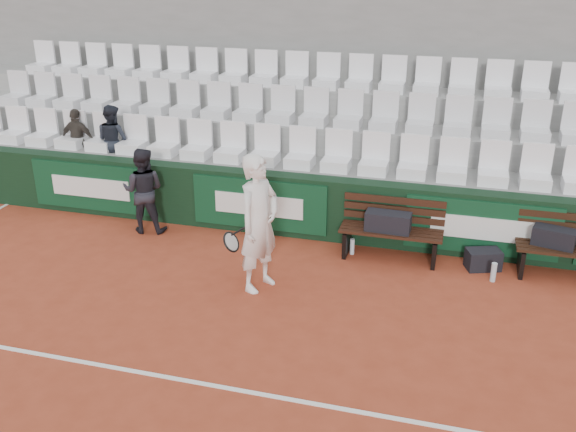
% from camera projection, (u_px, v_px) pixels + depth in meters
% --- Properties ---
extents(ground, '(80.00, 80.00, 0.00)m').
position_uv_depth(ground, '(168.00, 378.00, 6.91)').
color(ground, '#A13D24').
rests_on(ground, ground).
extents(court_baseline, '(18.00, 0.06, 0.01)m').
position_uv_depth(court_baseline, '(168.00, 377.00, 6.91)').
color(court_baseline, white).
rests_on(court_baseline, ground).
extents(back_barrier, '(18.00, 0.34, 1.00)m').
position_uv_depth(back_barrier, '(278.00, 204.00, 10.25)').
color(back_barrier, black).
rests_on(back_barrier, ground).
extents(grandstand_tier_front, '(18.00, 0.95, 1.00)m').
position_uv_depth(grandstand_tier_front, '(285.00, 190.00, 10.83)').
color(grandstand_tier_front, gray).
rests_on(grandstand_tier_front, ground).
extents(grandstand_tier_mid, '(18.00, 0.95, 1.45)m').
position_uv_depth(grandstand_tier_mid, '(299.00, 161.00, 11.59)').
color(grandstand_tier_mid, gray).
rests_on(grandstand_tier_mid, ground).
extents(grandstand_tier_back, '(18.00, 0.95, 1.90)m').
position_uv_depth(grandstand_tier_back, '(312.00, 135.00, 12.34)').
color(grandstand_tier_back, '#969794').
rests_on(grandstand_tier_back, ground).
extents(grandstand_rear_wall, '(18.00, 0.30, 4.40)m').
position_uv_depth(grandstand_rear_wall, '(320.00, 64.00, 12.41)').
color(grandstand_rear_wall, gray).
rests_on(grandstand_rear_wall, ground).
extents(seat_row_front, '(11.90, 0.44, 0.63)m').
position_uv_depth(seat_row_front, '(282.00, 147.00, 10.36)').
color(seat_row_front, white).
rests_on(seat_row_front, grandstand_tier_front).
extents(seat_row_mid, '(11.90, 0.44, 0.63)m').
position_uv_depth(seat_row_mid, '(297.00, 106.00, 11.03)').
color(seat_row_mid, silver).
rests_on(seat_row_mid, grandstand_tier_mid).
extents(seat_row_back, '(11.90, 0.44, 0.63)m').
position_uv_depth(seat_row_back, '(310.00, 70.00, 11.70)').
color(seat_row_back, white).
rests_on(seat_row_back, grandstand_tier_back).
extents(bench_left, '(1.50, 0.56, 0.45)m').
position_uv_depth(bench_left, '(390.00, 244.00, 9.51)').
color(bench_left, '#33190F').
rests_on(bench_left, ground).
extents(bench_right, '(1.50, 0.56, 0.45)m').
position_uv_depth(bench_right, '(571.00, 264.00, 8.92)').
color(bench_right, black).
rests_on(bench_right, ground).
extents(sports_bag_left, '(0.67, 0.31, 0.28)m').
position_uv_depth(sports_bag_left, '(388.00, 222.00, 9.35)').
color(sports_bag_left, black).
rests_on(sports_bag_left, bench_left).
extents(sports_bag_right, '(0.61, 0.40, 0.26)m').
position_uv_depth(sports_bag_right, '(554.00, 237.00, 8.88)').
color(sports_bag_right, black).
rests_on(sports_bag_right, bench_right).
extents(sports_bag_ground, '(0.55, 0.44, 0.29)m').
position_uv_depth(sports_bag_ground, '(483.00, 259.00, 9.21)').
color(sports_bag_ground, black).
rests_on(sports_bag_ground, ground).
extents(water_bottle_near, '(0.07, 0.07, 0.25)m').
position_uv_depth(water_bottle_near, '(352.00, 246.00, 9.66)').
color(water_bottle_near, silver).
rests_on(water_bottle_near, ground).
extents(water_bottle_far, '(0.08, 0.08, 0.28)m').
position_uv_depth(water_bottle_far, '(494.00, 272.00, 8.86)').
color(water_bottle_far, '#B1C1C9').
rests_on(water_bottle_far, ground).
extents(tennis_player, '(0.83, 0.80, 1.88)m').
position_uv_depth(tennis_player, '(259.00, 223.00, 8.42)').
color(tennis_player, white).
rests_on(tennis_player, ground).
extents(ball_kid, '(0.77, 0.65, 1.40)m').
position_uv_depth(ball_kid, '(144.00, 190.00, 10.24)').
color(ball_kid, black).
rests_on(ball_kid, ground).
extents(spectator_b, '(0.66, 0.28, 1.13)m').
position_uv_depth(spectator_b, '(75.00, 115.00, 11.24)').
color(spectator_b, '#332E29').
rests_on(spectator_b, grandstand_tier_front).
extents(spectator_c, '(0.72, 0.64, 1.25)m').
position_uv_depth(spectator_c, '(110.00, 115.00, 11.05)').
color(spectator_c, black).
rests_on(spectator_c, grandstand_tier_front).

